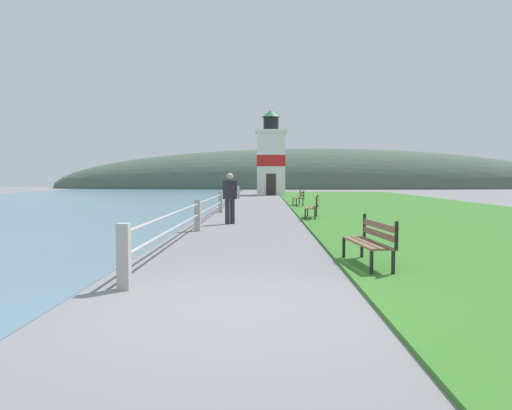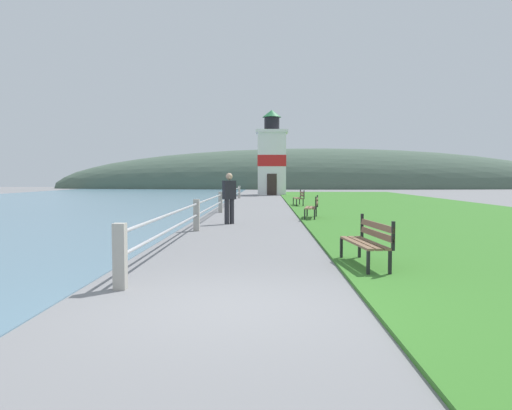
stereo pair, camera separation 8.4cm
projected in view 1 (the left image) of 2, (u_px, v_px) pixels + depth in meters
ground_plane at (234, 308)px, 6.39m from camera, size 160.00×160.00×0.00m
grass_verge at (407, 209)px, 25.88m from camera, size 12.00×58.99×0.06m
seawall_railing at (221, 200)px, 23.57m from camera, size 0.18×32.61×0.99m
park_bench_near at (371, 239)px, 9.13m from camera, size 0.66×1.83×0.94m
park_bench_midway at (313, 206)px, 19.69m from camera, size 0.69×1.69×0.94m
park_bench_far at (299, 197)px, 28.65m from camera, size 0.56×1.73×0.94m
lighthouse at (271, 158)px, 47.41m from camera, size 3.02×3.02×8.04m
person_strolling at (230, 196)px, 17.77m from camera, size 0.50×0.43×1.82m
distant_hillside at (315, 188)px, 75.45m from camera, size 80.00×16.00×12.00m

